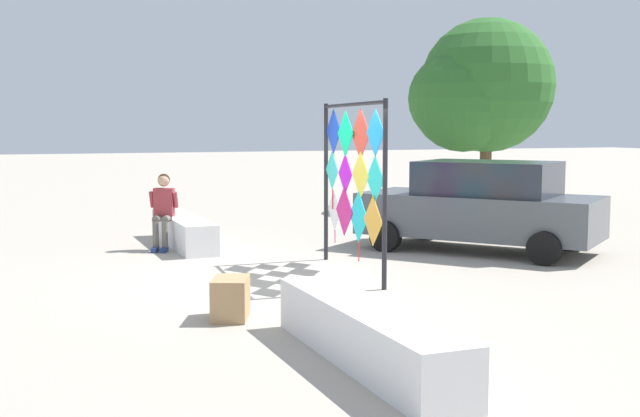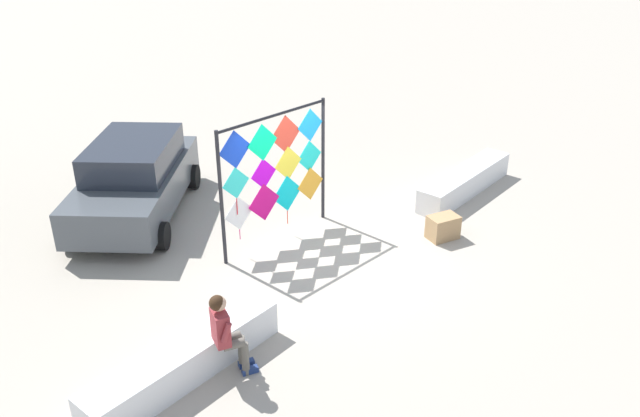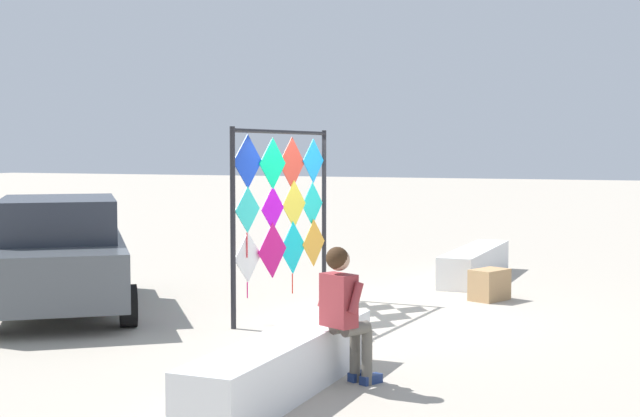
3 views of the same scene
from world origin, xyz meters
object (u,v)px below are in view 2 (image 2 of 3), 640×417
kite_display_rack (275,167)px  cardboard_box_large (443,227)px  parked_car (135,179)px  seated_vendor (226,329)px

kite_display_rack → cardboard_box_large: size_ratio=4.47×
parked_car → cardboard_box_large: 6.53m
kite_display_rack → parked_car: kite_display_rack is taller
parked_car → cardboard_box_large: (3.29, -5.61, -0.59)m
seated_vendor → cardboard_box_large: bearing=-2.8°
kite_display_rack → cardboard_box_large: kite_display_rack is taller
seated_vendor → parked_car: parked_car is taller
seated_vendor → cardboard_box_large: seated_vendor is taller
kite_display_rack → seated_vendor: (-3.43, -2.27, -0.76)m
kite_display_rack → cardboard_box_large: 3.59m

